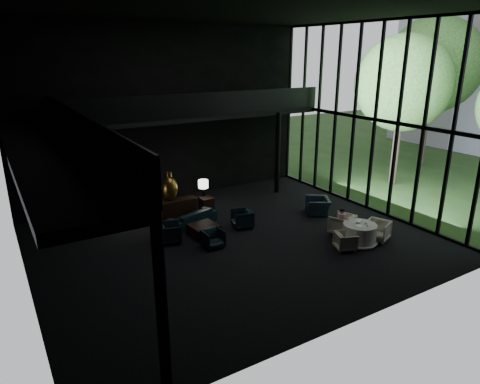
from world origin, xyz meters
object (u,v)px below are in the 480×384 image
console (172,209)px  lounge_armchair_west (170,231)px  table_lamp_left (135,200)px  table_lamp_right (203,185)px  sofa (192,215)px  coffee_table (204,230)px  dining_chair_north (342,222)px  dining_chair_east (377,229)px  side_table_right (206,204)px  side_table_left (135,216)px  dining_table (359,235)px  lounge_armchair_south (213,238)px  bronze_urn (170,188)px  dining_chair_west (346,241)px  lounge_armchair_east (242,218)px  window_armchair (318,203)px  child (342,216)px

console → lounge_armchair_west: bearing=-114.1°
table_lamp_left → table_lamp_right: bearing=4.7°
table_lamp_right → sofa: 2.04m
console → coffee_table: size_ratio=2.23×
dining_chair_north → dining_chair_east: 1.32m
table_lamp_left → dining_chair_east: 9.53m
table_lamp_left → dining_chair_east: table_lamp_left is taller
side_table_right → coffee_table: (-1.34, -2.44, -0.07)m
side_table_left → dining_table: 8.97m
lounge_armchair_south → dining_chair_east: 6.16m
console → bronze_urn: size_ratio=1.77×
lounge_armchair_west → dining_chair_west: size_ratio=1.30×
side_table_left → dining_chair_east: bearing=-41.2°
bronze_urn → lounge_armchair_west: (-1.08, -2.53, -0.81)m
table_lamp_left → coffee_table: 3.18m
lounge_armchair_west → dining_chair_west: lounge_armchair_west is taller
table_lamp_left → lounge_armchair_east: size_ratio=0.87×
bronze_urn → sofa: 1.67m
table_lamp_right → bronze_urn: bearing=-178.6°
console → lounge_armchair_south: bearing=-88.6°
table_lamp_left → sofa: table_lamp_left is taller
table_lamp_right → side_table_left: bearing=-179.2°
dining_chair_west → dining_table: bearing=-58.1°
side_table_right → dining_table: (3.26, -6.00, 0.03)m
window_armchair → dining_chair_west: size_ratio=1.63×
bronze_urn → console: bearing=-90.0°
dining_chair_north → table_lamp_right: bearing=-77.9°
lounge_armchair_west → dining_chair_east: bearing=-104.3°
lounge_armchair_west → dining_table: size_ratio=0.62×
child → dining_table: bearing=92.2°
lounge_armchair_east → dining_chair_north: dining_chair_north is taller
lounge_armchair_east → dining_chair_west: 4.22m
dining_table → sofa: bearing=133.0°
console → side_table_left: console is taller
table_lamp_right → dining_chair_west: 6.91m
console → bronze_urn: bronze_urn is taller
side_table_left → table_lamp_left: size_ratio=0.78×
table_lamp_left → dining_table: (6.46, -6.01, -0.74)m
table_lamp_left → window_armchair: bearing=-21.9°
lounge_armchair_west → dining_table: (5.94, -3.70, -0.10)m
lounge_armchair_south → child: size_ratio=1.06×
lounge_armchair_west → lounge_armchair_east: bearing=-77.9°
side_table_left → lounge_armchair_east: size_ratio=0.67×
window_armchair → lounge_armchair_west: bearing=-64.1°
sofa → lounge_armchair_east: bearing=124.9°
bronze_urn → dining_chair_east: bronze_urn is taller
lounge_armchair_west → dining_chair_north: bearing=-99.1°
table_lamp_right → coffee_table: table_lamp_right is taller
side_table_left → child: child is taller
coffee_table → dining_chair_east: (5.40, -3.70, 0.22)m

